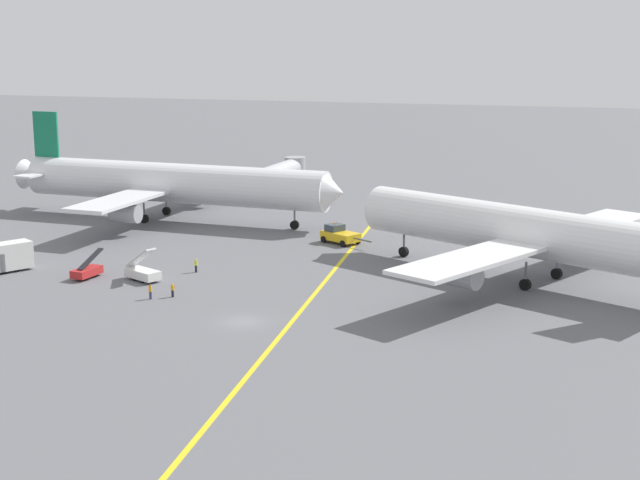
{
  "coord_description": "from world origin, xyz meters",
  "views": [
    {
      "loc": [
        33.25,
        -83.94,
        27.92
      ],
      "look_at": [
        1.56,
        21.09,
        4.0
      ],
      "focal_mm": 53.19,
      "sensor_mm": 36.0,
      "label": 1
    }
  ],
  "objects_px": {
    "gse_stair_truck_yellow": "(143,272)",
    "ground_crew_marshaller_foreground": "(173,290)",
    "gse_catering_truck_tall": "(8,257)",
    "ground_crew_wing_walker_right": "(150,291)",
    "gse_belt_loader_portside": "(87,271)",
    "jet_bridge": "(282,171)",
    "airliner_at_gate_left": "(172,183)",
    "pushback_tug": "(340,235)",
    "airliner_being_pushed": "(523,232)",
    "ground_crew_ramp_agent_by_cones": "(196,265)"
  },
  "relations": [
    {
      "from": "airliner_at_gate_left",
      "to": "pushback_tug",
      "type": "height_order",
      "value": "airliner_at_gate_left"
    },
    {
      "from": "airliner_being_pushed",
      "to": "ground_crew_ramp_agent_by_cones",
      "type": "xyz_separation_m",
      "value": [
        -37.57,
        -7.35,
        -4.83
      ]
    },
    {
      "from": "airliner_being_pushed",
      "to": "ground_crew_ramp_agent_by_cones",
      "type": "height_order",
      "value": "airliner_being_pushed"
    },
    {
      "from": "gse_belt_loader_portside",
      "to": "ground_crew_wing_walker_right",
      "type": "distance_m",
      "value": 12.75
    },
    {
      "from": "airliner_being_pushed",
      "to": "gse_catering_truck_tall",
      "type": "height_order",
      "value": "airliner_being_pushed"
    },
    {
      "from": "airliner_at_gate_left",
      "to": "airliner_being_pushed",
      "type": "bearing_deg",
      "value": -21.58
    },
    {
      "from": "airliner_being_pushed",
      "to": "jet_bridge",
      "type": "bearing_deg",
      "value": 133.06
    },
    {
      "from": "ground_crew_wing_walker_right",
      "to": "gse_stair_truck_yellow",
      "type": "bearing_deg",
      "value": 122.83
    },
    {
      "from": "pushback_tug",
      "to": "gse_catering_truck_tall",
      "type": "bearing_deg",
      "value": -141.71
    },
    {
      "from": "airliner_at_gate_left",
      "to": "ground_crew_wing_walker_right",
      "type": "height_order",
      "value": "airliner_at_gate_left"
    },
    {
      "from": "gse_stair_truck_yellow",
      "to": "jet_bridge",
      "type": "height_order",
      "value": "jet_bridge"
    },
    {
      "from": "gse_catering_truck_tall",
      "to": "ground_crew_wing_walker_right",
      "type": "distance_m",
      "value": 22.74
    },
    {
      "from": "airliner_at_gate_left",
      "to": "ground_crew_wing_walker_right",
      "type": "relative_size",
      "value": 32.73
    },
    {
      "from": "airliner_at_gate_left",
      "to": "airliner_being_pushed",
      "type": "distance_m",
      "value": 58.3
    },
    {
      "from": "gse_catering_truck_tall",
      "to": "airliner_at_gate_left",
      "type": "bearing_deg",
      "value": 81.67
    },
    {
      "from": "pushback_tug",
      "to": "gse_stair_truck_yellow",
      "type": "height_order",
      "value": "gse_stair_truck_yellow"
    },
    {
      "from": "airliner_being_pushed",
      "to": "ground_crew_ramp_agent_by_cones",
      "type": "relative_size",
      "value": 26.45
    },
    {
      "from": "gse_belt_loader_portside",
      "to": "gse_stair_truck_yellow",
      "type": "relative_size",
      "value": 1.02
    },
    {
      "from": "gse_stair_truck_yellow",
      "to": "pushback_tug",
      "type": "bearing_deg",
      "value": 57.7
    },
    {
      "from": "gse_belt_loader_portside",
      "to": "gse_stair_truck_yellow",
      "type": "distance_m",
      "value": 6.83
    },
    {
      "from": "gse_stair_truck_yellow",
      "to": "ground_crew_wing_walker_right",
      "type": "relative_size",
      "value": 2.95
    },
    {
      "from": "ground_crew_wing_walker_right",
      "to": "ground_crew_ramp_agent_by_cones",
      "type": "bearing_deg",
      "value": 90.64
    },
    {
      "from": "gse_catering_truck_tall",
      "to": "ground_crew_wing_walker_right",
      "type": "height_order",
      "value": "gse_catering_truck_tall"
    },
    {
      "from": "gse_catering_truck_tall",
      "to": "gse_stair_truck_yellow",
      "type": "bearing_deg",
      "value": 2.59
    },
    {
      "from": "airliner_being_pushed",
      "to": "gse_catering_truck_tall",
      "type": "distance_m",
      "value": 60.97
    },
    {
      "from": "gse_stair_truck_yellow",
      "to": "jet_bridge",
      "type": "bearing_deg",
      "value": 93.93
    },
    {
      "from": "airliner_at_gate_left",
      "to": "ground_crew_ramp_agent_by_cones",
      "type": "xyz_separation_m",
      "value": [
        16.65,
        -28.8,
        -4.82
      ]
    },
    {
      "from": "airliner_being_pushed",
      "to": "ground_crew_marshaller_foreground",
      "type": "bearing_deg",
      "value": -152.93
    },
    {
      "from": "gse_stair_truck_yellow",
      "to": "gse_belt_loader_portside",
      "type": "bearing_deg",
      "value": -173.17
    },
    {
      "from": "gse_stair_truck_yellow",
      "to": "ground_crew_marshaller_foreground",
      "type": "bearing_deg",
      "value": -40.53
    },
    {
      "from": "gse_belt_loader_portside",
      "to": "gse_catering_truck_tall",
      "type": "xyz_separation_m",
      "value": [
        -10.68,
        0.02,
        0.93
      ]
    },
    {
      "from": "gse_stair_truck_yellow",
      "to": "ground_crew_wing_walker_right",
      "type": "xyz_separation_m",
      "value": [
        4.43,
        -6.87,
        -0.16
      ]
    },
    {
      "from": "pushback_tug",
      "to": "ground_crew_marshaller_foreground",
      "type": "distance_m",
      "value": 32.95
    },
    {
      "from": "gse_belt_loader_portside",
      "to": "ground_crew_marshaller_foreground",
      "type": "relative_size",
      "value": 3.26
    },
    {
      "from": "ground_crew_ramp_agent_by_cones",
      "to": "jet_bridge",
      "type": "height_order",
      "value": "jet_bridge"
    },
    {
      "from": "gse_belt_loader_portside",
      "to": "ground_crew_wing_walker_right",
      "type": "height_order",
      "value": "gse_belt_loader_portside"
    },
    {
      "from": "gse_catering_truck_tall",
      "to": "gse_belt_loader_portside",
      "type": "bearing_deg",
      "value": -0.11
    },
    {
      "from": "airliner_being_pushed",
      "to": "pushback_tug",
      "type": "relative_size",
      "value": 5.56
    },
    {
      "from": "gse_belt_loader_portside",
      "to": "jet_bridge",
      "type": "height_order",
      "value": "jet_bridge"
    },
    {
      "from": "ground_crew_wing_walker_right",
      "to": "pushback_tug",
      "type": "bearing_deg",
      "value": 69.96
    },
    {
      "from": "gse_belt_loader_portside",
      "to": "gse_catering_truck_tall",
      "type": "height_order",
      "value": "gse_catering_truck_tall"
    },
    {
      "from": "airliner_being_pushed",
      "to": "pushback_tug",
      "type": "distance_m",
      "value": 29.06
    },
    {
      "from": "airliner_being_pushed",
      "to": "ground_crew_marshaller_foreground",
      "type": "relative_size",
      "value": 28.94
    },
    {
      "from": "gse_catering_truck_tall",
      "to": "gse_stair_truck_yellow",
      "type": "distance_m",
      "value": 17.5
    },
    {
      "from": "gse_catering_truck_tall",
      "to": "jet_bridge",
      "type": "distance_m",
      "value": 64.27
    },
    {
      "from": "ground_crew_wing_walker_right",
      "to": "jet_bridge",
      "type": "xyz_separation_m",
      "value": [
        -8.7,
        68.94,
        3.23
      ]
    },
    {
      "from": "gse_belt_loader_portside",
      "to": "ground_crew_marshaller_foreground",
      "type": "bearing_deg",
      "value": -19.41
    },
    {
      "from": "airliner_at_gate_left",
      "to": "ground_crew_ramp_agent_by_cones",
      "type": "bearing_deg",
      "value": -59.96
    },
    {
      "from": "airliner_at_gate_left",
      "to": "ground_crew_marshaller_foreground",
      "type": "xyz_separation_m",
      "value": [
        18.72,
        -39.58,
        -4.9
      ]
    },
    {
      "from": "gse_stair_truck_yellow",
      "to": "ground_crew_wing_walker_right",
      "type": "distance_m",
      "value": 8.18
    }
  ]
}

